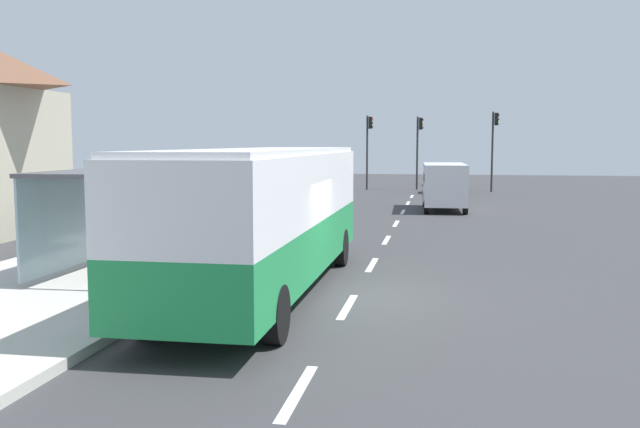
{
  "coord_description": "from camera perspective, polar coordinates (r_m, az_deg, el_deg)",
  "views": [
    {
      "loc": [
        2.12,
        -14.94,
        3.34
      ],
      "look_at": [
        -1.0,
        2.89,
        1.5
      ],
      "focal_mm": 39.42,
      "sensor_mm": 36.0,
      "label": 1
    }
  ],
  "objects": [
    {
      "name": "lane_stripe_seg_0",
      "position": [
        9.72,
        -1.84,
        -14.27
      ],
      "size": [
        0.16,
        2.2,
        0.01
      ],
      "primitive_type": "cube",
      "color": "silver",
      "rests_on": "ground"
    },
    {
      "name": "sedan_far",
      "position": [
        55.93,
        10.12,
        3.11
      ],
      "size": [
        1.87,
        4.41,
        1.52
      ],
      "color": "#A51919",
      "rests_on": "ground"
    },
    {
      "name": "traffic_light_near_side",
      "position": [
        49.12,
        13.95,
        5.92
      ],
      "size": [
        0.49,
        0.28,
        5.42
      ],
      "color": "#2D2D2D",
      "rests_on": "ground"
    },
    {
      "name": "lane_stripe_seg_4",
      "position": [
        29.19,
        6.19,
        -0.78
      ],
      "size": [
        0.16,
        2.2,
        0.01
      ],
      "primitive_type": "cube",
      "color": "silver",
      "rests_on": "ground"
    },
    {
      "name": "lane_stripe_seg_7",
      "position": [
        44.1,
        7.47,
        1.43
      ],
      "size": [
        0.16,
        2.2,
        0.01
      ],
      "primitive_type": "cube",
      "color": "silver",
      "rests_on": "ground"
    },
    {
      "name": "lane_stripe_seg_2",
      "position": [
        19.32,
        4.23,
        -4.15
      ],
      "size": [
        0.16,
        2.2,
        0.01
      ],
      "primitive_type": "cube",
      "color": "silver",
      "rests_on": "ground"
    },
    {
      "name": "lane_stripe_seg_6",
      "position": [
        39.12,
        7.15,
        0.88
      ],
      "size": [
        0.16,
        2.2,
        0.01
      ],
      "primitive_type": "cube",
      "color": "silver",
      "rests_on": "ground"
    },
    {
      "name": "sidewalk_platform",
      "position": [
        19.24,
        -16.57,
        -4.16
      ],
      "size": [
        6.2,
        30.0,
        0.18
      ],
      "primitive_type": "cube",
      "color": "beige",
      "rests_on": "ground"
    },
    {
      "name": "lane_stripe_seg_3",
      "position": [
        24.24,
        5.41,
        -2.12
      ],
      "size": [
        0.16,
        2.2,
        0.01
      ],
      "primitive_type": "cube",
      "color": "silver",
      "rests_on": "ground"
    },
    {
      "name": "bus_shelter",
      "position": [
        17.84,
        -18.69,
        1.5
      ],
      "size": [
        1.8,
        4.0,
        2.5
      ],
      "color": "#4C4C51",
      "rests_on": "sidewalk_platform"
    },
    {
      "name": "ground_plane",
      "position": [
        29.21,
        5.7,
        -0.82
      ],
      "size": [
        56.0,
        92.0,
        0.04
      ],
      "primitive_type": "cube",
      "color": "#38383A"
    },
    {
      "name": "sedan_near",
      "position": [
        47.22,
        10.14,
        2.63
      ],
      "size": [
        1.99,
        4.47,
        1.52
      ],
      "color": "black",
      "rests_on": "ground"
    },
    {
      "name": "lane_stripe_seg_1",
      "position": [
        14.45,
        2.24,
        -7.54
      ],
      "size": [
        0.16,
        2.2,
        0.01
      ],
      "primitive_type": "cube",
      "color": "silver",
      "rests_on": "ground"
    },
    {
      "name": "recycling_bin_orange",
      "position": [
        18.12,
        -10.62,
        -2.82
      ],
      "size": [
        0.52,
        0.52,
        0.95
      ],
      "primitive_type": "cylinder",
      "color": "orange",
      "rests_on": "sidewalk_platform"
    },
    {
      "name": "traffic_light_far_side",
      "position": [
        50.08,
        3.96,
        5.95
      ],
      "size": [
        0.49,
        0.28,
        5.24
      ],
      "color": "#2D2D2D",
      "rests_on": "ground"
    },
    {
      "name": "bus",
      "position": [
        15.41,
        -4.52,
        0.21
      ],
      "size": [
        2.54,
        11.01,
        3.21
      ],
      "color": "#1E8C47",
      "rests_on": "ground"
    },
    {
      "name": "traffic_light_median",
      "position": [
        50.63,
        8.02,
        5.86
      ],
      "size": [
        0.49,
        0.28,
        5.18
      ],
      "color": "#2D2D2D",
      "rests_on": "ground"
    },
    {
      "name": "white_van",
      "position": [
        35.31,
        10.05,
        2.48
      ],
      "size": [
        2.22,
        5.28,
        2.3
      ],
      "color": "silver",
      "rests_on": "ground"
    },
    {
      "name": "recycling_bin_yellow",
      "position": [
        17.48,
        -11.42,
        -3.15
      ],
      "size": [
        0.52,
        0.52,
        0.95
      ],
      "primitive_type": "cylinder",
      "color": "yellow",
      "rests_on": "sidewalk_platform"
    },
    {
      "name": "lane_stripe_seg_5",
      "position": [
        34.15,
        6.74,
        0.17
      ],
      "size": [
        0.16,
        2.2,
        0.01
      ],
      "primitive_type": "cube",
      "color": "silver",
      "rests_on": "ground"
    }
  ]
}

